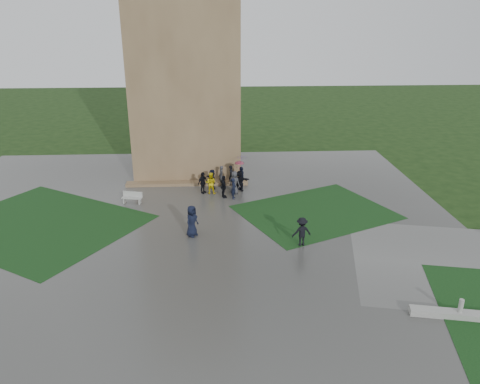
{
  "coord_description": "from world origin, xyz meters",
  "views": [
    {
      "loc": [
        2.23,
        -22.24,
        11.99
      ],
      "look_at": [
        3.68,
        5.79,
        1.2
      ],
      "focal_mm": 35.0,
      "sensor_mm": 36.0,
      "label": 1
    }
  ],
  "objects_px": {
    "pedestrian_near": "(302,232)",
    "pedestrian_mid": "(192,221)",
    "tower": "(186,54)",
    "bench": "(132,197)"
  },
  "relations": [
    {
      "from": "pedestrian_near",
      "to": "pedestrian_mid",
      "type": "bearing_deg",
      "value": -24.81
    },
    {
      "from": "pedestrian_mid",
      "to": "bench",
      "type": "bearing_deg",
      "value": 71.97
    },
    {
      "from": "pedestrian_mid",
      "to": "pedestrian_near",
      "type": "distance_m",
      "value": 6.21
    },
    {
      "from": "bench",
      "to": "pedestrian_near",
      "type": "height_order",
      "value": "pedestrian_near"
    },
    {
      "from": "tower",
      "to": "pedestrian_mid",
      "type": "xyz_separation_m",
      "value": [
        0.74,
        -12.98,
        -8.06
      ]
    },
    {
      "from": "tower",
      "to": "pedestrian_mid",
      "type": "relative_size",
      "value": 9.75
    },
    {
      "from": "bench",
      "to": "pedestrian_near",
      "type": "relative_size",
      "value": 0.84
    },
    {
      "from": "bench",
      "to": "pedestrian_mid",
      "type": "bearing_deg",
      "value": -38.9
    },
    {
      "from": "bench",
      "to": "pedestrian_mid",
      "type": "xyz_separation_m",
      "value": [
        4.23,
        -5.15,
        0.52
      ]
    },
    {
      "from": "pedestrian_near",
      "to": "bench",
      "type": "bearing_deg",
      "value": -43.72
    }
  ]
}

